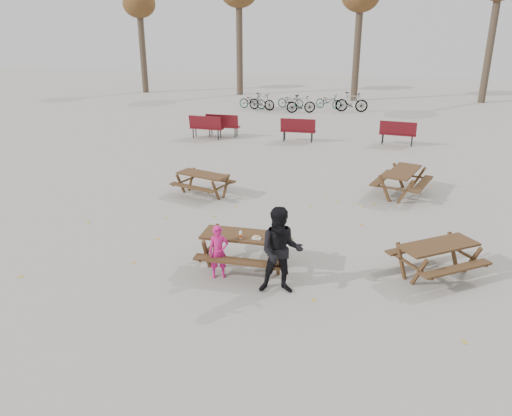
% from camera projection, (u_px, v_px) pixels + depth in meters
% --- Properties ---
extents(ground, '(80.00, 80.00, 0.00)m').
position_uv_depth(ground, '(245.00, 268.00, 10.67)').
color(ground, gray).
rests_on(ground, ground).
extents(main_picnic_table, '(1.80, 1.45, 0.78)m').
position_uv_depth(main_picnic_table, '(245.00, 243.00, 10.46)').
color(main_picnic_table, '#352113').
rests_on(main_picnic_table, ground).
extents(food_tray, '(0.18, 0.11, 0.03)m').
position_uv_depth(food_tray, '(257.00, 238.00, 10.18)').
color(food_tray, white).
rests_on(food_tray, main_picnic_table).
extents(bread_roll, '(0.14, 0.06, 0.05)m').
position_uv_depth(bread_roll, '(257.00, 236.00, 10.17)').
color(bread_roll, tan).
rests_on(bread_roll, food_tray).
extents(soda_bottle, '(0.07, 0.07, 0.17)m').
position_uv_depth(soda_bottle, '(241.00, 235.00, 10.19)').
color(soda_bottle, silver).
rests_on(soda_bottle, main_picnic_table).
extents(child, '(0.48, 0.40, 1.12)m').
position_uv_depth(child, '(219.00, 252.00, 10.11)').
color(child, '#CC1970').
rests_on(child, ground).
extents(adult, '(0.95, 0.80, 1.74)m').
position_uv_depth(adult, '(281.00, 251.00, 9.43)').
color(adult, black).
rests_on(adult, ground).
extents(picnic_table_east, '(2.10, 2.03, 0.71)m').
position_uv_depth(picnic_table_east, '(437.00, 260.00, 10.24)').
color(picnic_table_east, '#352113').
rests_on(picnic_table_east, ground).
extents(picnic_table_north, '(1.87, 1.67, 0.67)m').
position_uv_depth(picnic_table_north, '(203.00, 184.00, 14.98)').
color(picnic_table_north, '#352113').
rests_on(picnic_table_north, ground).
extents(picnic_table_far, '(1.90, 2.14, 0.77)m').
position_uv_depth(picnic_table_far, '(402.00, 183.00, 14.96)').
color(picnic_table_far, '#352113').
rests_on(picnic_table_far, ground).
extents(park_bench_row, '(9.83, 1.30, 1.03)m').
position_uv_depth(park_bench_row, '(280.00, 128.00, 21.80)').
color(park_bench_row, maroon).
rests_on(park_bench_row, ground).
extents(bicycle_row, '(7.59, 2.87, 1.11)m').
position_uv_depth(bicycle_row, '(300.00, 102.00, 29.13)').
color(bicycle_row, black).
rests_on(bicycle_row, ground).
extents(fallen_leaves, '(11.00, 11.00, 0.01)m').
position_uv_depth(fallen_leaves, '(288.00, 226.00, 12.84)').
color(fallen_leaves, gold).
rests_on(fallen_leaves, ground).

